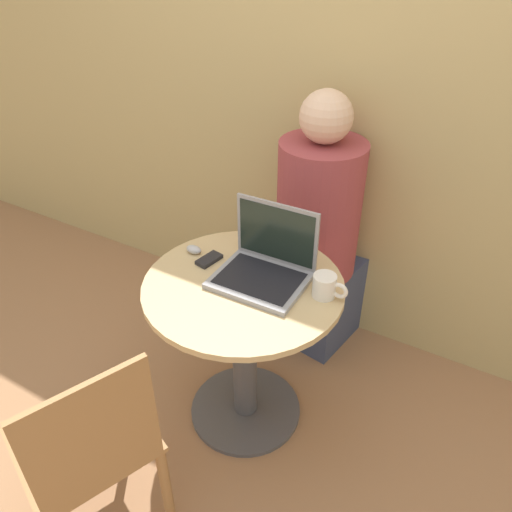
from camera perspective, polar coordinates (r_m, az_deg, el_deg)
ground_plane at (r=2.32m, az=-1.19°, el=-17.16°), size 12.00×12.00×0.00m
back_wall at (r=2.22m, az=9.56°, el=20.45°), size 7.00×0.05×2.60m
round_table at (r=1.97m, az=-1.35°, el=-8.46°), size 0.74×0.74×0.71m
laptop at (r=1.82m, az=1.06°, el=-0.98°), size 0.33×0.27×0.27m
cell_phone at (r=1.94m, az=-5.38°, el=-0.40°), size 0.07×0.11×0.02m
computer_mouse at (r=1.99m, az=-7.12°, el=0.75°), size 0.07×0.04×0.03m
coffee_cup at (r=1.76m, az=7.97°, el=-3.44°), size 0.13×0.08×0.09m
chair_empty at (r=1.74m, az=-18.45°, el=-20.42°), size 0.52×0.52×0.85m
person_seated at (r=2.38m, az=7.60°, el=1.21°), size 0.43×0.60×1.27m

